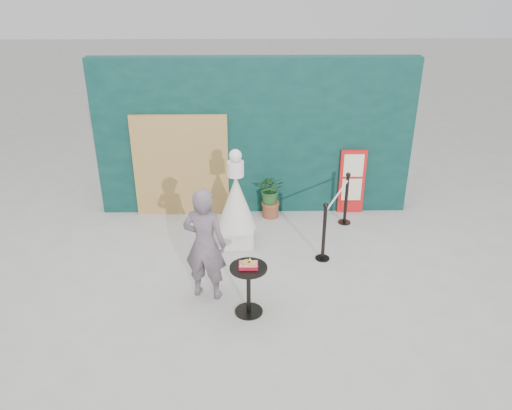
# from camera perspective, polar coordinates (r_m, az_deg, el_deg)

# --- Properties ---
(ground) EXTENTS (60.00, 60.00, 0.00)m
(ground) POSITION_cam_1_polar(r_m,az_deg,el_deg) (7.43, 0.16, -11.01)
(ground) COLOR #ADAAA5
(ground) RESTS_ON ground
(back_wall) EXTENTS (6.00, 0.30, 3.00)m
(back_wall) POSITION_cam_1_polar(r_m,az_deg,el_deg) (9.58, -0.20, 7.74)
(back_wall) COLOR #092A28
(back_wall) RESTS_ON ground
(bamboo_fence) EXTENTS (1.80, 0.08, 2.00)m
(bamboo_fence) POSITION_cam_1_polar(r_m,az_deg,el_deg) (9.63, -8.56, 4.39)
(bamboo_fence) COLOR tan
(bamboo_fence) RESTS_ON ground
(woman) EXTENTS (0.71, 0.56, 1.72)m
(woman) POSITION_cam_1_polar(r_m,az_deg,el_deg) (7.15, -5.87, -4.51)
(woman) COLOR slate
(woman) RESTS_ON ground
(menu_board) EXTENTS (0.50, 0.07, 1.30)m
(menu_board) POSITION_cam_1_polar(r_m,az_deg,el_deg) (9.90, 10.90, 2.62)
(menu_board) COLOR red
(menu_board) RESTS_ON ground
(statue) EXTENTS (0.68, 0.68, 1.75)m
(statue) POSITION_cam_1_polar(r_m,az_deg,el_deg) (8.57, -2.27, -0.17)
(statue) COLOR silver
(statue) RESTS_ON ground
(cafe_table) EXTENTS (0.52, 0.52, 0.75)m
(cafe_table) POSITION_cam_1_polar(r_m,az_deg,el_deg) (6.95, -0.86, -8.85)
(cafe_table) COLOR black
(cafe_table) RESTS_ON ground
(food_basket) EXTENTS (0.26, 0.19, 0.11)m
(food_basket) POSITION_cam_1_polar(r_m,az_deg,el_deg) (6.79, -0.86, -6.82)
(food_basket) COLOR #A91228
(food_basket) RESTS_ON cafe_table
(planter) EXTENTS (0.51, 0.44, 0.87)m
(planter) POSITION_cam_1_polar(r_m,az_deg,el_deg) (9.60, 1.68, 1.40)
(planter) COLOR brown
(planter) RESTS_ON ground
(stanchion_barrier) EXTENTS (0.84, 1.54, 1.03)m
(stanchion_barrier) POSITION_cam_1_polar(r_m,az_deg,el_deg) (8.87, 9.11, -1.13)
(stanchion_barrier) COLOR black
(stanchion_barrier) RESTS_ON ground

